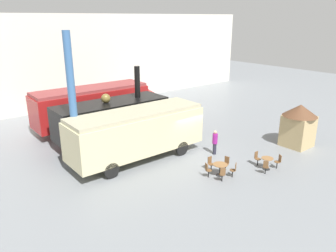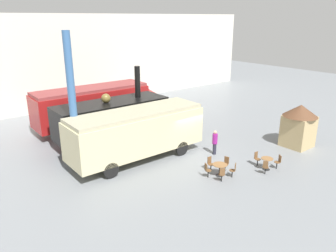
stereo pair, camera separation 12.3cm
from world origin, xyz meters
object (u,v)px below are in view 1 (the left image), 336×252
streamlined_locomotive (101,103)px  ticket_kiosk (299,123)px  steam_locomotive (112,117)px  visitor_person (215,141)px  cafe_chair_0 (226,163)px  cafe_table_mid (267,161)px  passenger_coach_vintage (137,131)px  cafe_table_near (220,167)px

streamlined_locomotive → ticket_kiosk: (8.58, -12.70, -0.26)m
steam_locomotive → visitor_person: (4.20, -6.02, -1.01)m
cafe_chair_0 → ticket_kiosk: bearing=160.4°
steam_locomotive → ticket_kiosk: (9.81, -8.58, -0.24)m
cafe_table_mid → cafe_chair_0: 2.46m
streamlined_locomotive → steam_locomotive: (-1.23, -4.12, -0.03)m
steam_locomotive → passenger_coach_vintage: (-0.22, -3.51, -0.02)m
streamlined_locomotive → cafe_table_mid: 14.26m
cafe_table_mid → ticket_kiosk: bearing=11.5°
steam_locomotive → cafe_chair_0: 8.79m
steam_locomotive → passenger_coach_vintage: bearing=-93.6°
cafe_table_near → visitor_person: (2.02, 2.36, 0.35)m
streamlined_locomotive → ticket_kiosk: 15.33m
ticket_kiosk → streamlined_locomotive: bearing=124.1°
streamlined_locomotive → passenger_coach_vintage: 7.77m
streamlined_locomotive → cafe_table_mid: size_ratio=15.54×
passenger_coach_vintage → visitor_person: 5.18m
steam_locomotive → cafe_table_near: bearing=-75.4°
streamlined_locomotive → ticket_kiosk: bearing=-55.9°
cafe_chair_0 → ticket_kiosk: 6.98m
cafe_chair_0 → ticket_kiosk: size_ratio=0.29×
steam_locomotive → cafe_chair_0: size_ratio=9.24×
cafe_chair_0 → ticket_kiosk: ticket_kiosk is taller
cafe_table_mid → streamlined_locomotive: bearing=105.3°
cafe_table_near → cafe_chair_0: bearing=16.2°
passenger_coach_vintage → ticket_kiosk: 11.24m
streamlined_locomotive → passenger_coach_vintage: streamlined_locomotive is taller
cafe_table_near → cafe_chair_0: cafe_chair_0 is taller
streamlined_locomotive → steam_locomotive: size_ratio=1.40×
cafe_table_mid → cafe_chair_0: cafe_chair_0 is taller
cafe_chair_0 → ticket_kiosk: (6.87, -0.41, 1.16)m
streamlined_locomotive → steam_locomotive: 4.30m
visitor_person → passenger_coach_vintage: bearing=150.4°
visitor_person → ticket_kiosk: ticket_kiosk is taller
passenger_coach_vintage → cafe_table_near: passenger_coach_vintage is taller
ticket_kiosk → visitor_person: bearing=155.5°
cafe_table_mid → steam_locomotive: bearing=117.5°
streamlined_locomotive → visitor_person: streamlined_locomotive is taller
cafe_table_near → cafe_table_mid: bearing=-22.9°
passenger_coach_vintage → visitor_person: (4.42, -2.51, -1.00)m
streamlined_locomotive → cafe_table_near: bearing=-85.6°
steam_locomotive → cafe_chair_0: (2.95, -8.16, -1.40)m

